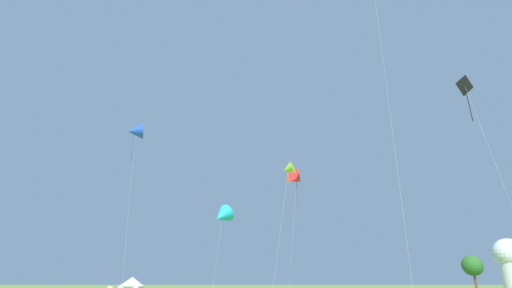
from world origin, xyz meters
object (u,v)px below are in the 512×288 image
(kite_black_diamond, at_px, (466,89))
(kite_red_delta, at_px, (297,178))
(festival_tent_right, at_px, (132,285))
(kite_blue_delta, at_px, (135,131))
(observatory_dome, at_px, (511,261))
(tree_distant_left, at_px, (472,266))
(kite_cyan_delta, at_px, (222,216))
(kite_lime_delta, at_px, (288,169))

(kite_black_diamond, distance_m, kite_red_delta, 26.87)
(kite_black_diamond, xyz_separation_m, festival_tent_right, (-40.94, 27.48, -18.47))
(kite_blue_delta, xyz_separation_m, kite_red_delta, (23.09, 7.94, -4.76))
(festival_tent_right, bearing_deg, observatory_dome, 18.11)
(observatory_dome, xyz_separation_m, tree_distant_left, (-9.46, -1.67, -1.06))
(kite_blue_delta, relative_size, observatory_dome, 2.11)
(kite_blue_delta, relative_size, kite_cyan_delta, 1.82)
(kite_lime_delta, height_order, kite_cyan_delta, kite_lime_delta)
(kite_red_delta, distance_m, observatory_dome, 58.36)
(observatory_dome, relative_size, tree_distant_left, 1.52)
(kite_cyan_delta, height_order, observatory_dome, kite_cyan_delta)
(kite_black_diamond, distance_m, tree_distant_left, 57.73)
(kite_blue_delta, bearing_deg, observatory_dome, 27.77)
(kite_blue_delta, relative_size, kite_red_delta, 1.25)
(kite_red_delta, bearing_deg, kite_black_diamond, -55.25)
(kite_blue_delta, distance_m, kite_lime_delta, 22.56)
(festival_tent_right, height_order, tree_distant_left, tree_distant_left)
(kite_cyan_delta, bearing_deg, kite_blue_delta, -149.80)
(kite_blue_delta, height_order, kite_lime_delta, kite_blue_delta)
(tree_distant_left, bearing_deg, kite_blue_delta, -149.91)
(tree_distant_left, bearing_deg, kite_red_delta, -144.36)
(kite_lime_delta, relative_size, tree_distant_left, 2.15)
(kite_blue_delta, height_order, observatory_dome, kite_blue_delta)
(festival_tent_right, bearing_deg, kite_cyan_delta, -24.59)
(kite_red_delta, height_order, kite_cyan_delta, kite_red_delta)
(kite_lime_delta, distance_m, kite_cyan_delta, 15.13)
(kite_red_delta, height_order, tree_distant_left, kite_red_delta)
(kite_black_diamond, distance_m, festival_tent_right, 52.66)
(kite_blue_delta, bearing_deg, tree_distant_left, 30.09)
(kite_cyan_delta, bearing_deg, kite_black_diamond, -38.23)
(kite_red_delta, relative_size, kite_cyan_delta, 1.45)
(kite_red_delta, relative_size, observatory_dome, 1.69)
(kite_cyan_delta, bearing_deg, tree_distant_left, 30.06)
(observatory_dome, bearing_deg, kite_blue_delta, -152.23)
(kite_lime_delta, bearing_deg, kite_cyan_delta, 128.31)
(kite_red_delta, xyz_separation_m, observatory_dome, (48.92, 29.97, -10.71))
(festival_tent_right, height_order, observatory_dome, observatory_dome)
(kite_blue_delta, relative_size, tree_distant_left, 3.20)
(kite_lime_delta, bearing_deg, festival_tent_right, 142.41)
(kite_cyan_delta, bearing_deg, observatory_dome, 27.28)
(observatory_dome, bearing_deg, festival_tent_right, -161.89)
(kite_red_delta, bearing_deg, kite_blue_delta, -161.01)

